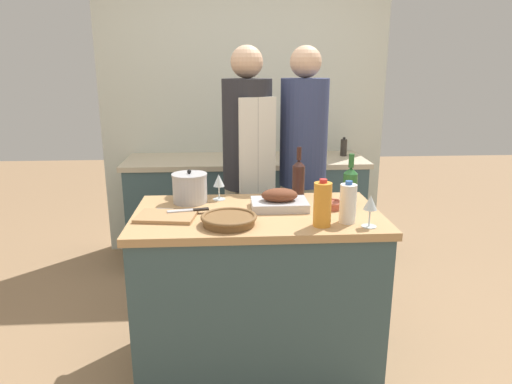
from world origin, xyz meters
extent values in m
plane|color=#9E7A56|center=(0.00, 0.00, 0.00)|extent=(12.00, 12.00, 0.00)
cube|color=#3D565B|center=(0.00, 0.00, 0.43)|extent=(1.25, 0.69, 0.85)
cube|color=tan|center=(0.00, 0.00, 0.87)|extent=(1.29, 0.71, 0.04)
cube|color=#3D565B|center=(0.00, 1.43, 0.43)|extent=(1.91, 0.58, 0.86)
cube|color=beige|center=(0.00, 1.43, 0.88)|extent=(1.97, 0.60, 0.04)
cube|color=silver|center=(0.00, 1.78, 1.27)|extent=(2.47, 0.10, 2.55)
cube|color=#BCBCC1|center=(0.12, 0.05, 0.91)|extent=(0.30, 0.20, 0.04)
ellipsoid|color=brown|center=(0.12, 0.05, 0.97)|extent=(0.19, 0.12, 0.07)
cylinder|color=brown|center=(-0.15, -0.19, 0.91)|extent=(0.25, 0.25, 0.04)
torus|color=brown|center=(-0.15, -0.19, 0.93)|extent=(0.27, 0.27, 0.02)
cube|color=#AD7F51|center=(-0.46, -0.07, 0.90)|extent=(0.31, 0.24, 0.02)
cylinder|color=#B7B7BC|center=(-0.36, 0.21, 0.97)|extent=(0.19, 0.19, 0.15)
cylinder|color=#B7B7BC|center=(-0.36, 0.21, 1.05)|extent=(0.20, 0.20, 0.01)
sphere|color=black|center=(-0.36, 0.21, 1.07)|extent=(0.02, 0.02, 0.02)
cylinder|color=#A84C38|center=(0.40, 0.04, 0.91)|extent=(0.11, 0.11, 0.03)
torus|color=#A84C38|center=(0.40, 0.04, 0.93)|extent=(0.12, 0.12, 0.02)
cylinder|color=orange|center=(0.29, -0.23, 1.00)|extent=(0.09, 0.09, 0.21)
cylinder|color=red|center=(0.29, -0.23, 1.11)|extent=(0.04, 0.04, 0.02)
cylinder|color=white|center=(0.43, -0.19, 0.99)|extent=(0.08, 0.08, 0.19)
cylinder|color=#3360B2|center=(0.43, -0.19, 1.09)|extent=(0.03, 0.03, 0.02)
cylinder|color=#28662D|center=(0.52, 0.11, 0.98)|extent=(0.08, 0.08, 0.18)
cone|color=#28662D|center=(0.52, 0.11, 1.09)|extent=(0.08, 0.08, 0.03)
cylinder|color=#28662D|center=(0.52, 0.11, 1.14)|extent=(0.03, 0.03, 0.07)
cylinder|color=#381E19|center=(0.26, 0.29, 0.98)|extent=(0.07, 0.07, 0.18)
cone|color=#381E19|center=(0.26, 0.29, 1.09)|extent=(0.07, 0.07, 0.03)
cylinder|color=#381E19|center=(0.26, 0.29, 1.15)|extent=(0.03, 0.03, 0.08)
cylinder|color=silver|center=(-0.20, 0.25, 0.89)|extent=(0.07, 0.07, 0.00)
cylinder|color=silver|center=(-0.20, 0.25, 0.93)|extent=(0.01, 0.01, 0.07)
cone|color=silver|center=(-0.20, 0.25, 1.01)|extent=(0.06, 0.06, 0.07)
cylinder|color=silver|center=(0.51, -0.26, 0.89)|extent=(0.07, 0.07, 0.00)
cylinder|color=silver|center=(0.51, -0.26, 0.94)|extent=(0.01, 0.01, 0.08)
cone|color=silver|center=(0.51, -0.26, 1.01)|extent=(0.06, 0.06, 0.07)
cube|color=#B7B7BC|center=(-0.40, -0.02, 0.91)|extent=(0.14, 0.06, 0.01)
cube|color=black|center=(-0.29, 0.00, 0.91)|extent=(0.08, 0.04, 0.01)
cube|color=#B7B7BC|center=(-0.49, 0.07, 0.90)|extent=(0.10, 0.05, 0.01)
cube|color=black|center=(-0.41, 0.05, 0.90)|extent=(0.06, 0.04, 0.01)
cube|color=silver|center=(0.49, 1.53, 0.93)|extent=(0.18, 0.14, 0.06)
cylinder|color=#B7B7BC|center=(0.47, 1.53, 1.01)|extent=(0.13, 0.13, 0.10)
cube|color=silver|center=(0.55, 1.53, 1.04)|extent=(0.05, 0.08, 0.17)
cube|color=silver|center=(0.49, 1.53, 1.17)|extent=(0.17, 0.08, 0.09)
cylinder|color=#332D28|center=(0.83, 1.49, 0.97)|extent=(0.05, 0.05, 0.14)
cylinder|color=black|center=(0.83, 1.49, 1.05)|extent=(0.02, 0.02, 0.02)
cylinder|color=maroon|center=(0.10, 1.33, 0.99)|extent=(0.05, 0.05, 0.18)
cylinder|color=black|center=(0.10, 1.33, 1.09)|extent=(0.02, 0.02, 0.02)
cylinder|color=#332D28|center=(0.00, 1.26, 0.99)|extent=(0.06, 0.06, 0.18)
cylinder|color=black|center=(0.00, 1.26, 1.09)|extent=(0.03, 0.03, 0.02)
cube|color=beige|center=(-0.02, 0.70, 0.42)|extent=(0.31, 0.26, 0.85)
cylinder|color=#28282D|center=(-0.02, 0.70, 1.20)|extent=(0.32, 0.32, 0.71)
sphere|color=#DBAD89|center=(-0.02, 0.70, 1.66)|extent=(0.20, 0.20, 0.20)
cube|color=silver|center=(0.04, 0.56, 1.00)|extent=(0.24, 0.11, 0.90)
cube|color=beige|center=(0.36, 0.74, 0.42)|extent=(0.29, 0.23, 0.85)
cylinder|color=navy|center=(0.36, 0.74, 1.20)|extent=(0.32, 0.32, 0.71)
sphere|color=#DBAD89|center=(0.36, 0.74, 1.66)|extent=(0.21, 0.21, 0.21)
camera|label=1|loc=(-0.15, -2.27, 1.63)|focal=32.00mm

